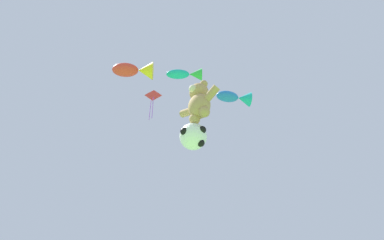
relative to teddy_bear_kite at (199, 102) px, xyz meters
name	(u,v)px	position (x,y,z in m)	size (l,w,h in m)	color
teddy_bear_kite	(199,102)	(0.00, 0.00, 0.00)	(1.97, 0.87, 2.00)	tan
soccer_ball_kite	(193,136)	(-0.55, 0.24, -1.29)	(1.10, 1.10, 1.02)	white
fish_kite_cobalt	(236,98)	(0.30, 2.00, 1.73)	(1.33, 1.56, 0.64)	blue
fish_kite_teal	(187,74)	(-0.67, -0.04, 2.43)	(1.44, 1.46, 0.55)	#19ADB2
fish_kite_crimson	(135,70)	(-1.88, -1.87, 2.13)	(1.66, 1.74, 0.78)	red
diamond_kite	(153,98)	(-4.45, 0.99, 5.01)	(0.68, 0.72, 2.48)	red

